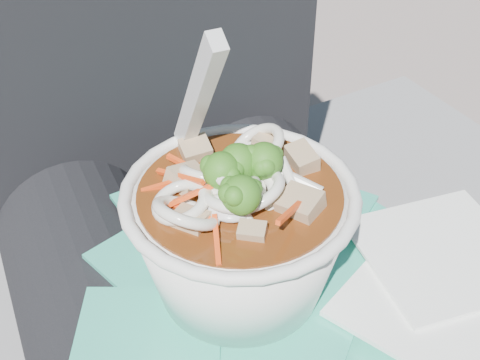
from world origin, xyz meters
name	(u,v)px	position (x,y,z in m)	size (l,w,h in m)	color
person_body	(212,260)	(0.00, 0.09, 0.52)	(0.34, 0.94, 0.97)	black
plastic_bag	(261,278)	(0.01, 0.01, 0.57)	(0.34, 0.36, 0.02)	teal
napkins	(454,284)	(0.13, -0.06, 0.59)	(0.19, 0.20, 0.01)	white
udon_bowl	(239,226)	(-0.01, 0.01, 0.64)	(0.19, 0.19, 0.20)	white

